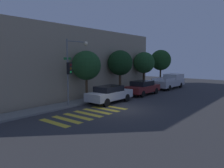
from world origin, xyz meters
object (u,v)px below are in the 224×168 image
at_px(sedan_near_corner, 110,94).
at_px(sedan_middle, 142,87).
at_px(tree_midblock, 120,63).
at_px(traffic_light_pole, 73,63).
at_px(pickup_truck, 170,81).
at_px(tree_near_corner, 86,66).
at_px(tree_far_end, 144,63).
at_px(tree_behind_truck, 161,60).

relative_size(sedan_near_corner, sedan_middle, 1.02).
xyz_separation_m(sedan_near_corner, tree_midblock, (4.38, 2.16, 2.56)).
bearing_deg(tree_midblock, traffic_light_pole, -173.11).
distance_m(sedan_near_corner, pickup_truck, 12.26).
bearing_deg(sedan_middle, tree_near_corner, 160.50).
distance_m(sedan_near_corner, tree_far_end, 9.90).
bearing_deg(pickup_truck, sedan_near_corner, 180.00).
height_order(pickup_truck, tree_midblock, tree_midblock).
bearing_deg(pickup_truck, tree_behind_truck, 52.92).
bearing_deg(sedan_near_corner, tree_midblock, 26.19).
distance_m(tree_midblock, tree_behind_truck, 9.51).
distance_m(pickup_truck, tree_near_corner, 13.27).
bearing_deg(tree_behind_truck, tree_near_corner, 180.00).
bearing_deg(sedan_near_corner, tree_near_corner, 106.33).
bearing_deg(tree_far_end, sedan_middle, -150.86).
height_order(sedan_near_corner, pickup_truck, pickup_truck).
distance_m(sedan_middle, tree_behind_truck, 9.15).
xyz_separation_m(sedan_near_corner, tree_behind_truck, (13.89, 2.16, 2.83)).
bearing_deg(pickup_truck, sedan_middle, 180.00).
height_order(tree_near_corner, tree_midblock, tree_midblock).
height_order(traffic_light_pole, pickup_truck, traffic_light_pole).
relative_size(tree_near_corner, tree_far_end, 0.97).
relative_size(sedan_middle, tree_near_corner, 0.98).
height_order(pickup_truck, tree_far_end, tree_far_end).
distance_m(tree_midblock, tree_far_end, 4.94).
bearing_deg(tree_midblock, tree_behind_truck, 0.00).
xyz_separation_m(sedan_near_corner, pickup_truck, (12.26, -0.00, 0.12)).
bearing_deg(traffic_light_pole, sedan_near_corner, -23.33).
xyz_separation_m(tree_near_corner, tree_behind_truck, (14.52, 0.00, 0.43)).
bearing_deg(traffic_light_pole, tree_behind_truck, 3.01).
xyz_separation_m(sedan_middle, pickup_truck, (6.80, 0.00, 0.11)).
distance_m(sedan_middle, pickup_truck, 6.80).
xyz_separation_m(sedan_middle, tree_far_end, (3.87, 2.16, 2.52)).
bearing_deg(traffic_light_pole, tree_midblock, 6.89).
bearing_deg(tree_behind_truck, tree_far_end, 180.00).
bearing_deg(pickup_truck, tree_midblock, 164.69).
xyz_separation_m(sedan_middle, tree_near_corner, (-6.09, 2.16, 2.39)).
bearing_deg(tree_near_corner, tree_behind_truck, 0.00).
relative_size(sedan_near_corner, tree_far_end, 0.97).
height_order(tree_midblock, tree_behind_truck, tree_behind_truck).
xyz_separation_m(traffic_light_pole, tree_behind_truck, (16.83, 0.89, 0.15)).
bearing_deg(tree_far_end, tree_behind_truck, 0.00).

